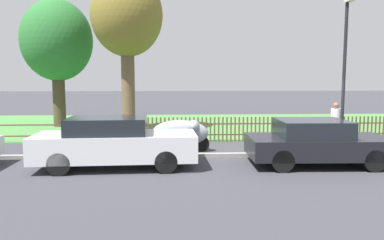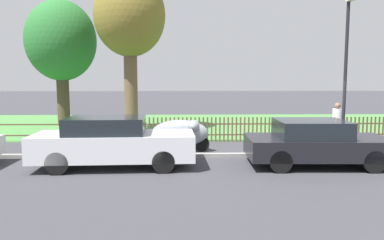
# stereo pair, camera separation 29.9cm
# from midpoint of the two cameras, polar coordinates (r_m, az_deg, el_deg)

# --- Properties ---
(ground_plane) EXTENTS (120.00, 120.00, 0.00)m
(ground_plane) POSITION_cam_midpoint_polar(r_m,az_deg,el_deg) (12.73, 17.90, -5.41)
(ground_plane) COLOR #38383D
(kerb_stone) EXTENTS (40.99, 0.20, 0.12)m
(kerb_stone) POSITION_cam_midpoint_polar(r_m,az_deg,el_deg) (12.81, 17.76, -5.06)
(kerb_stone) COLOR gray
(kerb_stone) RESTS_ON ground
(grass_strip) EXTENTS (40.99, 10.91, 0.01)m
(grass_strip) POSITION_cam_midpoint_polar(r_m,az_deg,el_deg) (20.78, 10.22, -0.67)
(grass_strip) COLOR #477F3D
(grass_strip) RESTS_ON ground
(park_fence) EXTENTS (40.99, 0.05, 0.99)m
(park_fence) POSITION_cam_midpoint_polar(r_m,az_deg,el_deg) (15.47, 14.30, -1.37)
(park_fence) COLOR brown
(park_fence) RESTS_ON ground
(parked_car_black_saloon) EXTENTS (4.57, 1.85, 1.45)m
(parked_car_black_saloon) POSITION_cam_midpoint_polar(r_m,az_deg,el_deg) (10.85, -11.22, -3.29)
(parked_car_black_saloon) COLOR silver
(parked_car_black_saloon) RESTS_ON ground
(parked_car_navy_estate) EXTENTS (4.10, 1.99, 1.33)m
(parked_car_navy_estate) POSITION_cam_midpoint_polar(r_m,az_deg,el_deg) (11.49, 19.03, -3.26)
(parked_car_navy_estate) COLOR black
(parked_car_navy_estate) RESTS_ON ground
(covered_motorcycle) EXTENTS (2.03, 0.90, 1.11)m
(covered_motorcycle) POSITION_cam_midpoint_polar(r_m,az_deg,el_deg) (12.92, -0.94, -1.92)
(covered_motorcycle) COLOR black
(covered_motorcycle) RESTS_ON ground
(tree_nearest_kerb) EXTENTS (3.61, 3.61, 6.54)m
(tree_nearest_kerb) POSITION_cam_midpoint_polar(r_m,az_deg,el_deg) (20.87, -18.93, 11.19)
(tree_nearest_kerb) COLOR #473828
(tree_nearest_kerb) RESTS_ON ground
(tree_behind_motorcycle) EXTENTS (3.34, 3.34, 7.37)m
(tree_behind_motorcycle) POSITION_cam_midpoint_polar(r_m,az_deg,el_deg) (18.33, -9.00, 15.09)
(tree_behind_motorcycle) COLOR brown
(tree_behind_motorcycle) RESTS_ON ground
(pedestrian_near_fence) EXTENTS (0.43, 0.43, 1.66)m
(pedestrian_near_fence) POSITION_cam_midpoint_polar(r_m,az_deg,el_deg) (14.43, 21.76, -0.41)
(pedestrian_near_fence) COLOR #2D3351
(pedestrian_near_fence) RESTS_ON ground
(street_lamp) EXTENTS (0.20, 0.79, 5.19)m
(street_lamp) POSITION_cam_midpoint_polar(r_m,az_deg,el_deg) (13.51, 23.23, 9.16)
(street_lamp) COLOR black
(street_lamp) RESTS_ON ground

